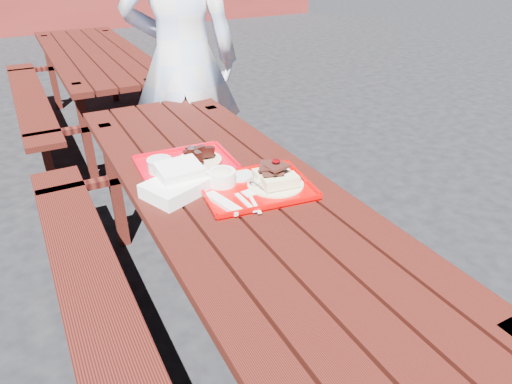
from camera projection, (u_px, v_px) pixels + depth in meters
ground at (241, 332)px, 2.12m from camera, size 60.00×60.00×0.00m
picnic_table_near at (239, 232)px, 1.85m from camera, size 1.41×2.40×0.75m
picnic_table_far at (98, 73)px, 4.00m from camera, size 1.41×2.40×0.75m
near_tray at (254, 181)px, 1.76m from camera, size 0.45×0.37×0.13m
far_tray at (185, 163)px, 1.92m from camera, size 0.41×0.33×0.07m
white_cloth at (178, 182)px, 1.73m from camera, size 0.29×0.25×0.10m
person at (183, 61)px, 2.77m from camera, size 0.81×0.68×1.89m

